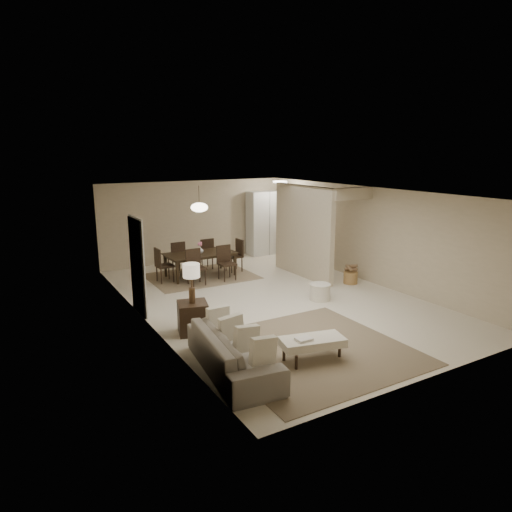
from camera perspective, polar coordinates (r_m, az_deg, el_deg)
floor at (r=10.83m, az=1.91°, el=-5.29°), size 9.00×9.00×0.00m
ceiling at (r=10.32m, az=2.02°, el=8.01°), size 9.00×9.00×0.00m
back_wall at (r=14.45m, az=-7.57°, el=4.37°), size 6.00×0.00×6.00m
left_wall at (r=9.30m, az=-13.90°, el=-0.75°), size 0.00×9.00×9.00m
right_wall at (r=12.34m, az=13.87°, el=2.61°), size 0.00×9.00×9.00m
partition at (r=12.51m, az=5.92°, el=3.07°), size 0.15×2.50×2.50m
doorway at (r=9.93m, az=-14.65°, el=-1.29°), size 0.04×0.90×2.04m
pantry_cabinet at (r=15.23m, az=1.16°, el=4.16°), size 1.20×0.55×2.10m
flush_light at (r=14.25m, az=3.02°, el=9.24°), size 0.44×0.44×0.05m
living_rug at (r=8.20m, az=6.84°, el=-11.55°), size 3.20×3.20×0.01m
sofa at (r=7.33m, az=-2.89°, el=-11.84°), size 2.32×1.13×0.65m
ottoman_bench at (r=7.75m, az=7.05°, el=-10.65°), size 1.15×0.71×0.38m
side_table at (r=8.84m, az=-7.90°, el=-7.65°), size 0.67×0.67×0.60m
table_lamp at (r=8.58m, az=-8.08°, el=-2.25°), size 0.32×0.32×0.76m
round_pouf at (r=10.76m, az=8.00°, el=-4.48°), size 0.49×0.49×0.38m
wicker_basket at (r=12.21m, az=11.73°, el=-2.66°), size 0.46×0.46×0.31m
dining_rug at (r=12.73m, az=-6.86°, el=-2.53°), size 2.80×2.10×0.01m
dining_table at (r=12.65m, az=-6.90°, el=-1.11°), size 1.91×1.10×0.66m
dining_chairs at (r=12.62m, az=-6.92°, el=-0.52°), size 2.51×1.84×0.93m
vase at (r=12.55m, az=-6.95°, el=0.75°), size 0.21×0.21×0.17m
yellow_mat at (r=14.06m, az=5.65°, el=-1.00°), size 0.90×0.65×0.01m
pendant_light at (r=12.36m, az=-7.10°, el=6.05°), size 0.46×0.46×0.71m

